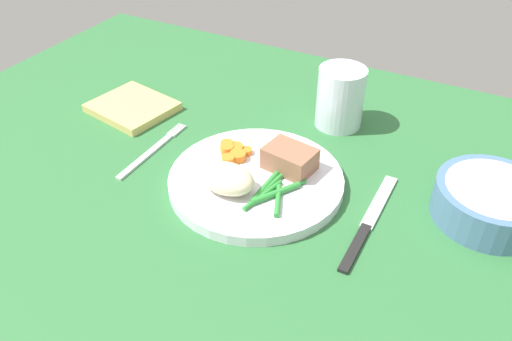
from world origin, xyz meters
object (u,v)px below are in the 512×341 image
salad_bowl (491,200)px  napkin (132,107)px  dinner_plate (256,180)px  fork (153,150)px  knife (368,223)px  water_glass (340,101)px  meat_portion (290,159)px

salad_bowl → napkin: (-59.47, -0.35, -2.11)cm
dinner_plate → fork: size_ratio=1.51×
knife → water_glass: (-12.47, 21.41, 4.14)cm
knife → water_glass: 25.12cm
water_glass → salad_bowl: (25.95, -12.51, -1.55)cm
salad_bowl → fork: bearing=-169.7°
napkin → salad_bowl: bearing=0.3°
fork → knife: (35.24, -0.03, -0.00)cm
salad_bowl → meat_portion: bearing=-170.2°
meat_portion → water_glass: size_ratio=0.69×
dinner_plate → water_glass: water_glass is taller
knife → meat_portion: bearing=162.7°
knife → salad_bowl: (13.48, 8.90, 2.59)cm
napkin → fork: bearing=-38.4°
knife → napkin: (-45.99, 8.55, 0.48)cm
meat_portion → water_glass: (1.07, 17.17, 1.06)cm
meat_portion → salad_bowl: size_ratio=0.47×
fork → knife: size_ratio=0.81×
salad_bowl → dinner_plate: bearing=-164.2°
meat_portion → fork: meat_portion is taller
meat_portion → water_glass: water_glass is taller
fork → salad_bowl: (48.72, 8.87, 2.59)cm
dinner_plate → knife: dinner_plate is taller
salad_bowl → napkin: salad_bowl is taller
fork → salad_bowl: bearing=7.9°
dinner_plate → meat_portion: (3.39, 3.95, 2.48)cm
salad_bowl → knife: bearing=-146.6°
dinner_plate → salad_bowl: (30.40, 8.61, 1.99)cm
napkin → dinner_plate: bearing=-15.9°
fork → knife: 35.24cm
salad_bowl → napkin: size_ratio=1.12×
meat_portion → knife: size_ratio=0.34×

